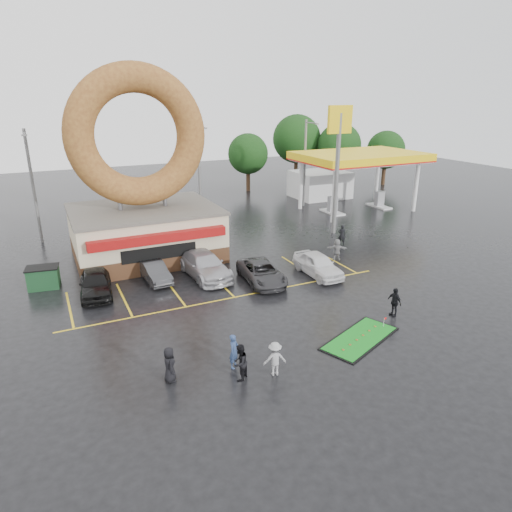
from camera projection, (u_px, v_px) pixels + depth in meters
name	position (u px, v px, depth m)	size (l,w,h in m)	color
ground	(259.00, 321.00, 24.25)	(120.00, 120.00, 0.00)	black
donut_shop	(143.00, 197.00, 32.57)	(10.20, 8.70, 13.50)	#472B19
gas_station	(342.00, 170.00, 48.94)	(12.30, 13.65, 5.90)	silver
shell_sign	(338.00, 146.00, 37.26)	(2.20, 0.36, 10.60)	slate
streetlight_left	(33.00, 184.00, 35.52)	(0.40, 2.21, 9.00)	slate
streetlight_mid	(199.00, 170.00, 42.06)	(0.40, 2.21, 9.00)	slate
streetlight_right	(305.00, 161.00, 47.78)	(0.40, 2.21, 9.00)	slate
tree_far_a	(339.00, 146.00, 58.58)	(5.60, 5.60, 8.00)	#332114
tree_far_b	(386.00, 150.00, 59.54)	(4.90, 4.90, 7.00)	#332114
tree_far_c	(297.00, 139.00, 60.14)	(6.30, 6.30, 9.00)	#332114
tree_far_d	(248.00, 154.00, 55.63)	(4.90, 4.90, 7.00)	#332114
car_black	(95.00, 283.00, 27.30)	(1.79, 4.45, 1.52)	black
car_dgrey	(155.00, 272.00, 29.37)	(1.31, 3.75, 1.24)	#2E2F31
car_silver	(204.00, 265.00, 30.05)	(2.22, 5.45, 1.58)	#ABAAB0
car_grey	(262.00, 272.00, 29.14)	(2.18, 4.73, 1.31)	#313134
car_white	(318.00, 264.00, 30.26)	(1.76, 4.39, 1.49)	silver
person_blue	(234.00, 351.00, 19.96)	(0.58, 0.38, 1.59)	navy
person_blackjkt	(240.00, 362.00, 19.08)	(0.79, 0.62, 1.63)	black
person_hoodie	(275.00, 359.00, 19.42)	(1.00, 0.57, 1.55)	gray
person_bystander	(169.00, 365.00, 18.97)	(0.77, 0.50, 1.58)	black
person_cameraman	(394.00, 302.00, 24.67)	(0.95, 0.39, 1.61)	black
person_walker_near	(337.00, 249.00, 33.03)	(1.47, 0.47, 1.59)	gray
person_walker_far	(342.00, 235.00, 36.28)	(0.61, 0.40, 1.67)	black
dumpster	(43.00, 278.00, 28.28)	(1.80, 1.20, 1.30)	#1A4324
putting_green	(360.00, 338.00, 22.50)	(4.92, 3.52, 0.56)	black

